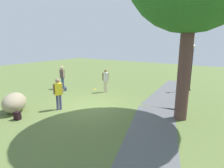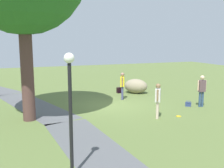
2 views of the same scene
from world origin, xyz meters
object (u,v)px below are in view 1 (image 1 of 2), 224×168
(man_near_boulder, at_px, (106,79))
(handbag_on_grass, at_px, (65,89))
(lawn_boulder, at_px, (14,103))
(backpack_by_boulder, at_px, (17,116))
(frisbee_on_grass, at_px, (95,89))
(woman_with_handbag, at_px, (62,76))
(passerby_on_path, at_px, (58,92))
(lamp_post, at_px, (192,63))

(man_near_boulder, bearing_deg, handbag_on_grass, -64.13)
(lawn_boulder, xyz_separation_m, handbag_on_grass, (-4.47, -1.12, -0.37))
(backpack_by_boulder, bearing_deg, frisbee_on_grass, -175.28)
(handbag_on_grass, bearing_deg, backpack_by_boulder, 24.05)
(frisbee_on_grass, bearing_deg, handbag_on_grass, -48.46)
(backpack_by_boulder, distance_m, frisbee_on_grass, 6.48)
(lawn_boulder, bearing_deg, woman_with_handbag, -160.05)
(handbag_on_grass, bearing_deg, passerby_on_path, 43.43)
(lamp_post, height_order, woman_with_handbag, lamp_post)
(lamp_post, relative_size, handbag_on_grass, 9.13)
(lamp_post, xyz_separation_m, lawn_boulder, (9.79, -6.72, -1.61))
(lamp_post, relative_size, passerby_on_path, 1.99)
(lamp_post, distance_m, woman_with_handbag, 9.88)
(backpack_by_boulder, height_order, frisbee_on_grass, backpack_by_boulder)
(lamp_post, height_order, frisbee_on_grass, lamp_post)
(lawn_boulder, xyz_separation_m, man_near_boulder, (-5.84, 1.70, 0.48))
(handbag_on_grass, bearing_deg, lamp_post, 124.11)
(backpack_by_boulder, xyz_separation_m, frisbee_on_grass, (-6.45, -0.53, -0.18))
(man_near_boulder, height_order, backpack_by_boulder, man_near_boulder)
(man_near_boulder, bearing_deg, woman_with_handbag, -73.04)
(handbag_on_grass, bearing_deg, frisbee_on_grass, 131.54)
(lamp_post, bearing_deg, frisbee_on_grass, -58.19)
(passerby_on_path, height_order, handbag_on_grass, passerby_on_path)
(man_near_boulder, relative_size, backpack_by_boulder, 4.25)
(lawn_boulder, distance_m, woman_with_handbag, 5.13)
(lawn_boulder, bearing_deg, passerby_on_path, 131.98)
(backpack_by_boulder, bearing_deg, lawn_boulder, -113.96)
(lawn_boulder, bearing_deg, man_near_boulder, 163.80)
(backpack_by_boulder, bearing_deg, passerby_on_path, 163.66)
(passerby_on_path, relative_size, handbag_on_grass, 4.59)
(lawn_boulder, bearing_deg, backpack_by_boulder, 66.04)
(lawn_boulder, bearing_deg, frisbee_on_grass, 174.60)
(handbag_on_grass, height_order, backpack_by_boulder, backpack_by_boulder)
(lawn_boulder, xyz_separation_m, passerby_on_path, (-1.51, 1.68, 0.49))
(lamp_post, relative_size, lawn_boulder, 1.75)
(lamp_post, bearing_deg, backpack_by_boulder, -28.72)
(passerby_on_path, bearing_deg, lawn_boulder, -48.02)
(passerby_on_path, bearing_deg, man_near_boulder, 179.83)
(frisbee_on_grass, bearing_deg, woman_with_handbag, -63.01)
(lawn_boulder, height_order, passerby_on_path, passerby_on_path)
(man_near_boulder, distance_m, handbag_on_grass, 3.24)
(lamp_post, distance_m, man_near_boulder, 6.49)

